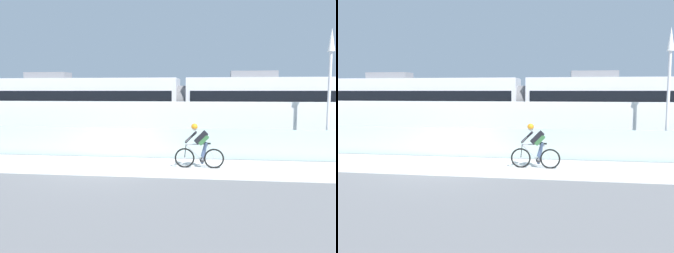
% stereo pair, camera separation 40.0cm
% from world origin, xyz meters
% --- Properties ---
extents(ground_plane, '(200.00, 200.00, 0.00)m').
position_xyz_m(ground_plane, '(0.00, 0.00, 0.00)').
color(ground_plane, slate).
extents(bike_path_deck, '(32.00, 3.20, 0.01)m').
position_xyz_m(bike_path_deck, '(0.00, 0.00, 0.01)').
color(bike_path_deck, silver).
rests_on(bike_path_deck, ground).
extents(glass_parapet, '(32.00, 0.05, 1.23)m').
position_xyz_m(glass_parapet, '(0.00, 1.85, 0.61)').
color(glass_parapet, '#ADC6C1').
rests_on(glass_parapet, ground).
extents(concrete_barrier_wall, '(32.00, 0.36, 2.27)m').
position_xyz_m(concrete_barrier_wall, '(0.00, 3.65, 1.14)').
color(concrete_barrier_wall, silver).
rests_on(concrete_barrier_wall, ground).
extents(tram_rail_near, '(32.00, 0.08, 0.01)m').
position_xyz_m(tram_rail_near, '(0.00, 6.13, 0.00)').
color(tram_rail_near, '#595654').
rests_on(tram_rail_near, ground).
extents(tram_rail_far, '(32.00, 0.08, 0.01)m').
position_xyz_m(tram_rail_far, '(0.00, 7.57, 0.00)').
color(tram_rail_far, '#595654').
rests_on(tram_rail_far, ground).
extents(tram, '(22.56, 2.54, 3.81)m').
position_xyz_m(tram, '(2.20, 6.85, 1.89)').
color(tram, silver).
rests_on(tram, ground).
extents(cyclist_on_bike, '(1.77, 0.58, 1.61)m').
position_xyz_m(cyclist_on_bike, '(3.38, 0.00, 0.78)').
color(cyclist_on_bike, black).
rests_on(cyclist_on_bike, ground).
extents(lamp_post_antenna, '(0.28, 0.28, 5.20)m').
position_xyz_m(lamp_post_antenna, '(8.39, 2.15, 3.29)').
color(lamp_post_antenna, gray).
rests_on(lamp_post_antenna, ground).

